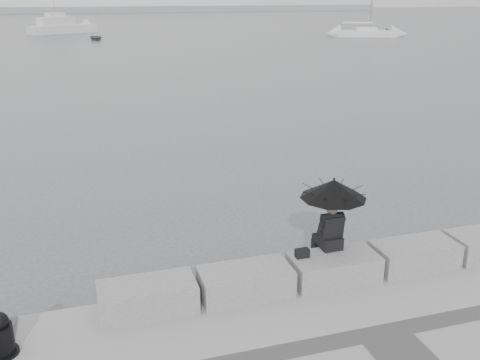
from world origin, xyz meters
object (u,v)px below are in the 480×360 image
object	(u,v)px
mooring_bollard	(1,337)
motor_cruiser	(63,27)
small_motorboat	(369,33)
dinghy	(96,38)
sailboat_right	(366,33)
seated_person	(333,197)

from	to	relation	value
mooring_bollard	motor_cruiser	size ratio (longest dim) A/B	0.07
small_motorboat	dinghy	distance (m)	35.35
motor_cruiser	mooring_bollard	bearing A→B (deg)	-118.22
mooring_bollard	sailboat_right	world-z (taller)	sailboat_right
mooring_bollard	small_motorboat	distance (m)	70.15
sailboat_right	dinghy	size ratio (longest dim) A/B	4.13
sailboat_right	dinghy	world-z (taller)	sailboat_right
seated_person	motor_cruiser	world-z (taller)	motor_cruiser
small_motorboat	mooring_bollard	bearing A→B (deg)	-96.06
sailboat_right	seated_person	bearing A→B (deg)	-102.14
small_motorboat	motor_cruiser	bearing A→B (deg)	-175.74
seated_person	motor_cruiser	size ratio (longest dim) A/B	0.14
mooring_bollard	dinghy	bearing A→B (deg)	86.02
mooring_bollard	sailboat_right	size ratio (longest dim) A/B	0.05
small_motorboat	dinghy	bearing A→B (deg)	-158.37
seated_person	motor_cruiser	distance (m)	74.63
mooring_bollard	dinghy	xyz separation A→B (m)	(4.31, 62.03, -0.53)
dinghy	motor_cruiser	bearing A→B (deg)	101.46
small_motorboat	sailboat_right	bearing A→B (deg)	-104.52
seated_person	dinghy	bearing A→B (deg)	90.01
seated_person	mooring_bollard	distance (m)	5.83
dinghy	mooring_bollard	bearing A→B (deg)	-98.73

